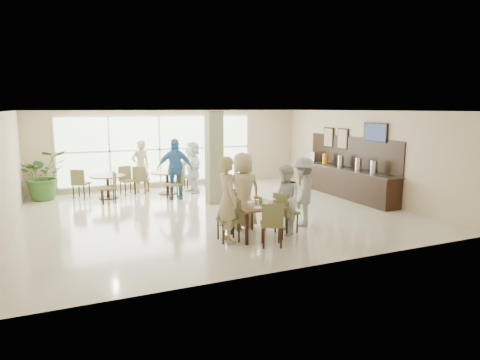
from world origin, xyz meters
name	(u,v)px	position (x,y,z in m)	size (l,w,h in m)	color
ground	(216,213)	(0.00, 0.00, 0.00)	(10.00, 10.00, 0.00)	beige
room_shell	(216,152)	(0.00, 0.00, 1.70)	(10.00, 10.00, 10.00)	white
window_bank	(160,149)	(-0.50, 4.46, 1.40)	(7.00, 0.04, 7.00)	silver
column	(214,158)	(0.40, 1.20, 1.40)	(0.45, 0.45, 2.80)	#7C815A
main_table	(256,209)	(0.03, -2.48, 0.66)	(1.00, 1.00, 0.75)	brown
round_table_left	(108,180)	(-2.50, 3.26, 0.58)	(1.14, 1.14, 0.75)	brown
round_table_right	(167,177)	(-0.56, 3.21, 0.57)	(1.09, 1.09, 0.75)	brown
chairs_main_table	(257,216)	(0.07, -2.46, 0.47)	(2.00, 1.93, 0.95)	olive
chairs_table_left	(106,184)	(-2.56, 3.24, 0.47)	(2.06, 1.69, 0.95)	olive
chairs_table_right	(167,180)	(-0.56, 3.20, 0.47)	(2.23, 2.03, 0.95)	olive
tabletop_clutter	(257,202)	(0.04, -2.49, 0.81)	(0.73, 0.78, 0.21)	white
buffet_counter	(344,179)	(4.70, 0.51, 0.55)	(0.64, 4.70, 1.95)	black
wall_tv	(375,132)	(4.94, -0.60, 2.15)	(0.06, 1.00, 0.58)	black
framed_art_a	(343,139)	(4.95, 1.00, 1.85)	(0.05, 0.55, 0.70)	black
framed_art_b	(329,137)	(4.95, 1.80, 1.85)	(0.05, 0.55, 0.70)	black
potted_plant	(44,175)	(-4.37, 3.85, 0.79)	(1.42, 1.42, 1.58)	#366126
teen_left	(228,200)	(-0.67, -2.52, 0.94)	(0.68, 0.45, 1.87)	tan
teen_far	(243,190)	(0.09, -1.62, 0.92)	(0.90, 0.49, 1.84)	tan
teen_right	(285,200)	(0.75, -2.51, 0.81)	(0.79, 0.61, 1.62)	white
teen_standing	(303,191)	(1.52, -2.04, 0.85)	(1.10, 0.63, 1.71)	#9B9B9D
adult_a	(175,169)	(-0.52, 2.34, 0.96)	(1.13, 0.64, 1.93)	teal
adult_b	(192,167)	(0.31, 3.11, 0.88)	(1.63, 0.70, 1.76)	white
adult_standing	(141,166)	(-1.31, 3.87, 0.90)	(0.66, 0.43, 1.80)	tan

